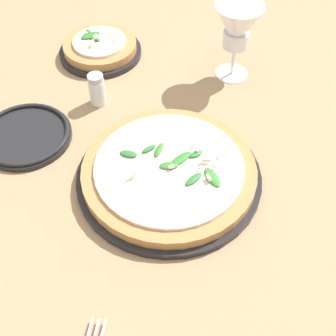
{
  "coord_description": "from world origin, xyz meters",
  "views": [
    {
      "loc": [
        -0.48,
        -0.0,
        0.62
      ],
      "look_at": [
        0.03,
        0.02,
        0.03
      ],
      "focal_mm": 50.0,
      "sensor_mm": 36.0,
      "label": 1
    }
  ],
  "objects_px": {
    "pizza_arugula_main": "(168,173)",
    "wine_glass": "(236,29)",
    "pizza_personal_side": "(99,48)",
    "shaker_pepper": "(96,90)",
    "side_plate_white": "(25,135)"
  },
  "relations": [
    {
      "from": "side_plate_white",
      "to": "pizza_arugula_main",
      "type": "bearing_deg",
      "value": -108.35
    },
    {
      "from": "pizza_arugula_main",
      "to": "pizza_personal_side",
      "type": "bearing_deg",
      "value": 24.92
    },
    {
      "from": "pizza_personal_side",
      "to": "shaker_pepper",
      "type": "relative_size",
      "value": 2.69
    },
    {
      "from": "pizza_arugula_main",
      "to": "pizza_personal_side",
      "type": "relative_size",
      "value": 1.75
    },
    {
      "from": "shaker_pepper",
      "to": "pizza_personal_side",
      "type": "bearing_deg",
      "value": 6.21
    },
    {
      "from": "wine_glass",
      "to": "shaker_pepper",
      "type": "distance_m",
      "value": 0.3
    },
    {
      "from": "wine_glass",
      "to": "side_plate_white",
      "type": "relative_size",
      "value": 0.94
    },
    {
      "from": "pizza_arugula_main",
      "to": "side_plate_white",
      "type": "distance_m",
      "value": 0.28
    },
    {
      "from": "pizza_arugula_main",
      "to": "side_plate_white",
      "type": "bearing_deg",
      "value": 71.65
    },
    {
      "from": "wine_glass",
      "to": "shaker_pepper",
      "type": "height_order",
      "value": "wine_glass"
    },
    {
      "from": "shaker_pepper",
      "to": "pizza_arugula_main",
      "type": "bearing_deg",
      "value": -142.72
    },
    {
      "from": "side_plate_white",
      "to": "shaker_pepper",
      "type": "xyz_separation_m",
      "value": [
        0.11,
        -0.12,
        0.02
      ]
    },
    {
      "from": "pizza_arugula_main",
      "to": "wine_glass",
      "type": "relative_size",
      "value": 1.99
    },
    {
      "from": "pizza_arugula_main",
      "to": "shaker_pepper",
      "type": "bearing_deg",
      "value": 37.28
    },
    {
      "from": "pizza_arugula_main",
      "to": "wine_glass",
      "type": "height_order",
      "value": "wine_glass"
    }
  ]
}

